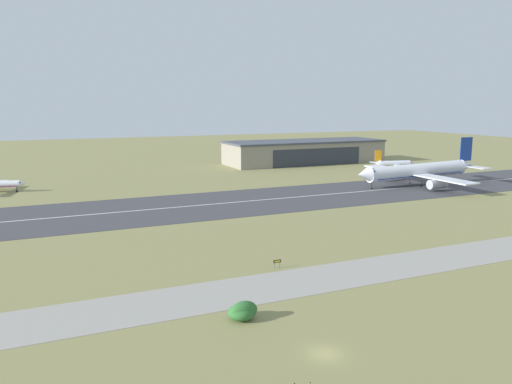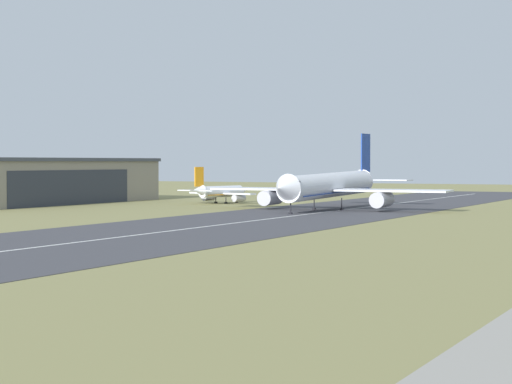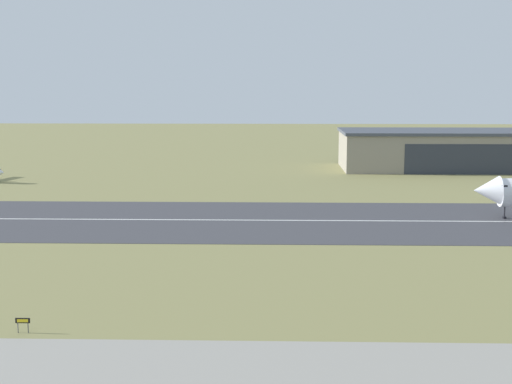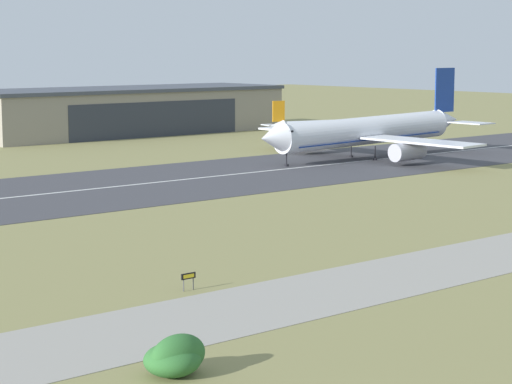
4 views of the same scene
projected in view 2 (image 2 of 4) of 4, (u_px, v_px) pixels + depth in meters
ground_plane at (415, 259)px, 111.32m from camera, size 749.56×749.56×0.00m
runway_strip at (66, 244)px, 132.06m from camera, size 509.56×41.56×0.06m
runway_centreline at (66, 244)px, 132.06m from camera, size 458.60×0.70×0.01m
hangar_building at (29, 181)px, 257.23m from camera, size 84.48×28.00×11.94m
airplane_landing at (329, 186)px, 225.20m from camera, size 55.97×56.32×17.85m
airplane_parked_west at (221, 192)px, 260.35m from camera, size 21.57×21.14×9.61m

